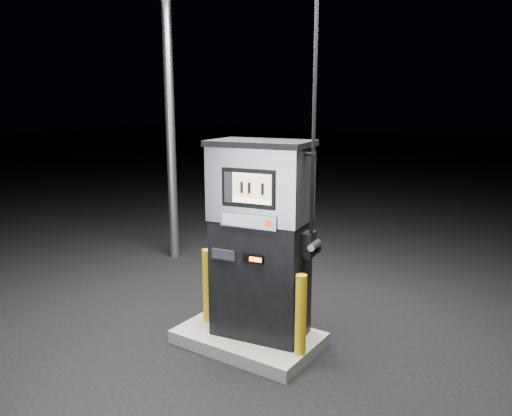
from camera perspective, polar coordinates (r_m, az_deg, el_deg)
The scene contains 5 objects.
ground at distance 6.02m, azimuth -0.86°, elevation -15.26°, with size 80.00×80.00×0.00m, color black.
pump_island at distance 5.98m, azimuth -0.86°, elevation -14.63°, with size 1.60×1.00×0.15m, color slate.
fuel_dispenser at distance 5.53m, azimuth 0.57°, elevation -3.43°, with size 1.26×0.81×4.58m.
bollard_left at distance 6.10m, azimuth -5.55°, elevation -8.80°, with size 0.12×0.12×0.89m, color #D39C0B.
bollard_right at distance 5.33m, azimuth 5.13°, elevation -12.08°, with size 0.12×0.12×0.88m, color #D39C0B.
Camera 1 is at (3.03, -4.40, 2.77)m, focal length 35.00 mm.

